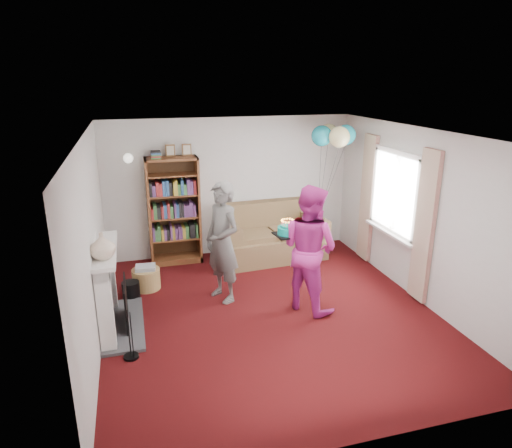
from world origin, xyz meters
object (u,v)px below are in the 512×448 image
object	(u,v)px
bookcase	(174,211)
person_magenta	(309,248)
sofa	(271,237)
person_striped	(222,242)
birthday_cake	(288,231)

from	to	relation	value
bookcase	person_magenta	xyz separation A→B (m)	(1.64, -2.25, -0.02)
sofa	person_striped	distance (m)	1.95
person_magenta	birthday_cake	world-z (taller)	person_magenta
birthday_cake	bookcase	bearing A→B (deg)	123.01
bookcase	sofa	distance (m)	1.81
person_striped	person_magenta	world-z (taller)	person_magenta
bookcase	sofa	bearing A→B (deg)	-7.53
person_striped	birthday_cake	xyz separation A→B (m)	(0.84, -0.42, 0.24)
person_striped	sofa	bearing A→B (deg)	115.24
sofa	person_striped	size ratio (longest dim) A/B	1.03
bookcase	person_striped	size ratio (longest dim) A/B	1.17
person_striped	birthday_cake	world-z (taller)	person_striped
bookcase	sofa	world-z (taller)	bookcase
bookcase	birthday_cake	size ratio (longest dim) A/B	6.17
sofa	person_magenta	bearing A→B (deg)	-96.49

